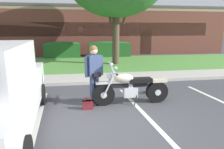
{
  "coord_description": "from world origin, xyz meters",
  "views": [
    {
      "loc": [
        -0.98,
        -4.3,
        2.13
      ],
      "look_at": [
        -0.11,
        1.22,
        0.85
      ],
      "focal_mm": 31.72,
      "sensor_mm": 36.0,
      "label": 1
    }
  ],
  "objects_px": {
    "hedge_center_left": "(109,49)",
    "rider_person": "(94,71)",
    "hedge_left": "(62,49)",
    "brick_building": "(87,30)",
    "motorcycle": "(134,87)",
    "handbag": "(88,104)"
  },
  "relations": [
    {
      "from": "handbag",
      "to": "brick_building",
      "type": "bearing_deg",
      "value": 88.18
    },
    {
      "from": "hedge_left",
      "to": "brick_building",
      "type": "xyz_separation_m",
      "value": [
        2.03,
        5.9,
        1.39
      ]
    },
    {
      "from": "hedge_left",
      "to": "rider_person",
      "type": "bearing_deg",
      "value": -80.12
    },
    {
      "from": "motorcycle",
      "to": "rider_person",
      "type": "distance_m",
      "value": 1.24
    },
    {
      "from": "brick_building",
      "to": "rider_person",
      "type": "bearing_deg",
      "value": -91.1
    },
    {
      "from": "hedge_left",
      "to": "handbag",
      "type": "bearing_deg",
      "value": -81.56
    },
    {
      "from": "hedge_left",
      "to": "motorcycle",
      "type": "bearing_deg",
      "value": -74.09
    },
    {
      "from": "motorcycle",
      "to": "rider_person",
      "type": "height_order",
      "value": "rider_person"
    },
    {
      "from": "hedge_center_left",
      "to": "brick_building",
      "type": "distance_m",
      "value": 6.26
    },
    {
      "from": "rider_person",
      "to": "brick_building",
      "type": "bearing_deg",
      "value": 88.9
    },
    {
      "from": "brick_building",
      "to": "hedge_center_left",
      "type": "bearing_deg",
      "value": -75.19
    },
    {
      "from": "hedge_left",
      "to": "brick_building",
      "type": "bearing_deg",
      "value": 71.02
    },
    {
      "from": "handbag",
      "to": "brick_building",
      "type": "relative_size",
      "value": 0.01
    },
    {
      "from": "brick_building",
      "to": "handbag",
      "type": "bearing_deg",
      "value": -91.82
    },
    {
      "from": "rider_person",
      "to": "hedge_center_left",
      "type": "height_order",
      "value": "rider_person"
    },
    {
      "from": "rider_person",
      "to": "handbag",
      "type": "relative_size",
      "value": 4.74
    },
    {
      "from": "motorcycle",
      "to": "hedge_left",
      "type": "xyz_separation_m",
      "value": [
        -2.85,
        10.0,
        0.16
      ]
    },
    {
      "from": "handbag",
      "to": "hedge_center_left",
      "type": "xyz_separation_m",
      "value": [
        2.07,
        10.23,
        0.51
      ]
    },
    {
      "from": "hedge_left",
      "to": "brick_building",
      "type": "distance_m",
      "value": 6.39
    },
    {
      "from": "handbag",
      "to": "brick_building",
      "type": "height_order",
      "value": "brick_building"
    },
    {
      "from": "hedge_center_left",
      "to": "rider_person",
      "type": "bearing_deg",
      "value": -100.65
    },
    {
      "from": "motorcycle",
      "to": "hedge_left",
      "type": "distance_m",
      "value": 10.4
    }
  ]
}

